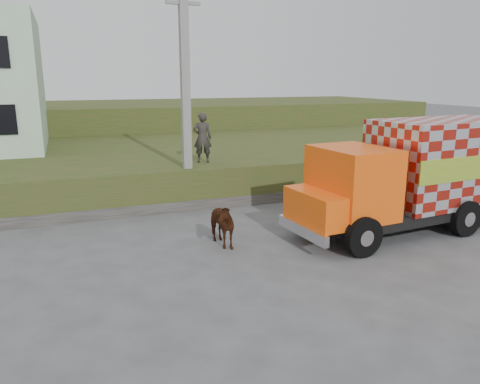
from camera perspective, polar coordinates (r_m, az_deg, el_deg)
name	(u,v)px	position (r m, az deg, el deg)	size (l,w,h in m)	color
ground	(261,243)	(13.82, 2.56, -6.26)	(120.00, 120.00, 0.00)	#474749
embankment	(180,162)	(22.87, -7.27, 3.63)	(40.00, 12.00, 1.50)	#2B4717
embankment_far	(141,124)	(34.47, -12.00, 8.08)	(40.00, 12.00, 3.00)	#2B4717
retaining_strip	(164,207)	(17.05, -9.23, -1.83)	(16.00, 0.50, 0.40)	#595651
utility_pole	(186,97)	(17.05, -6.65, 11.47)	(1.20, 0.30, 8.00)	gray
cargo_truck	(419,174)	(15.71, 20.96, 2.02)	(7.93, 3.29, 3.45)	black
cow	(219,223)	(13.46, -2.63, -3.84)	(0.71, 1.57, 1.32)	black
pedestrian	(202,138)	(18.30, -4.60, 6.63)	(0.71, 0.47, 1.94)	#302D2A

